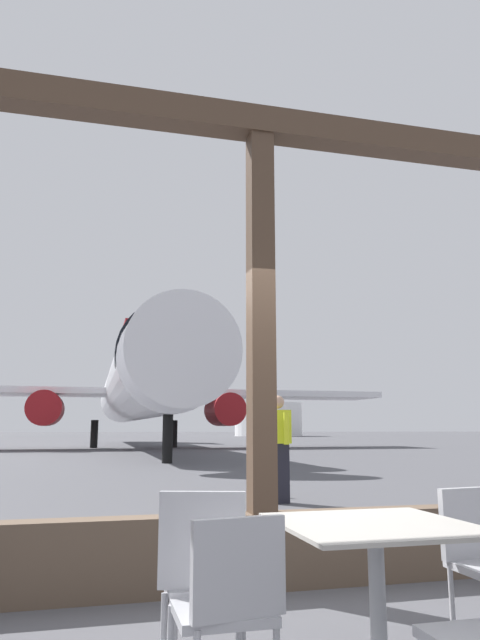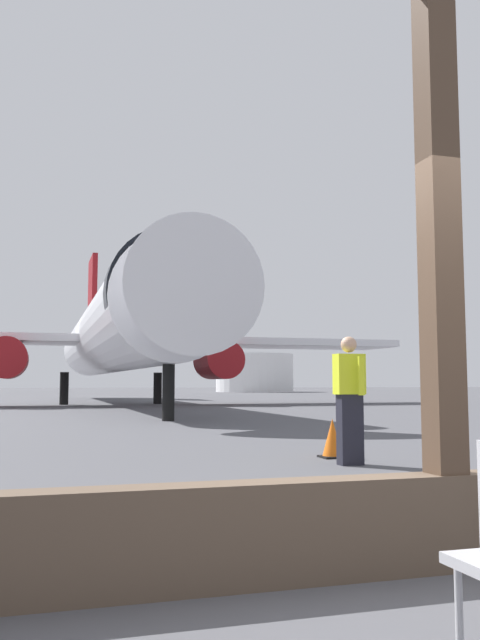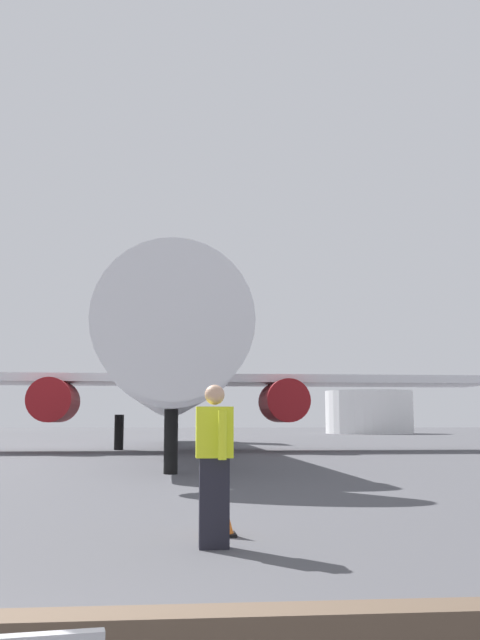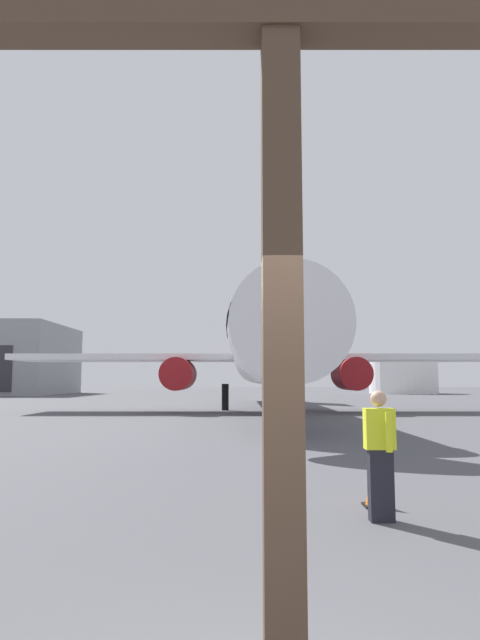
% 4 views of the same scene
% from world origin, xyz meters
% --- Properties ---
extents(ground_plane, '(220.00, 220.00, 0.00)m').
position_xyz_m(ground_plane, '(0.00, 40.00, 0.00)').
color(ground_plane, '#4C4C51').
extents(window_frame, '(7.49, 0.24, 3.97)m').
position_xyz_m(window_frame, '(0.00, 0.00, 1.47)').
color(window_frame, brown).
rests_on(window_frame, ground).
extents(airplane, '(30.17, 36.96, 10.43)m').
position_xyz_m(airplane, '(1.25, 30.49, 3.53)').
color(airplane, silver).
rests_on(airplane, ground).
extents(ground_crew_worker, '(0.40, 0.55, 1.74)m').
position_xyz_m(ground_crew_worker, '(1.69, 4.79, 0.90)').
color(ground_crew_worker, black).
rests_on(ground_crew_worker, ground).
extents(traffic_cone, '(0.36, 0.36, 0.58)m').
position_xyz_m(traffic_cone, '(1.82, 5.66, 0.27)').
color(traffic_cone, orange).
rests_on(traffic_cone, ground).
extents(fuel_storage_tank, '(9.55, 9.55, 4.65)m').
position_xyz_m(fuel_storage_tank, '(23.13, 75.59, 2.33)').
color(fuel_storage_tank, white).
rests_on(fuel_storage_tank, ground).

